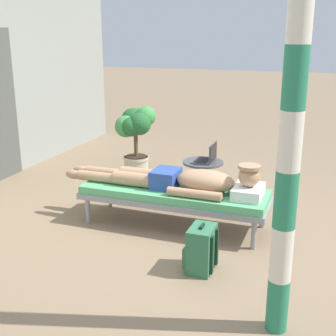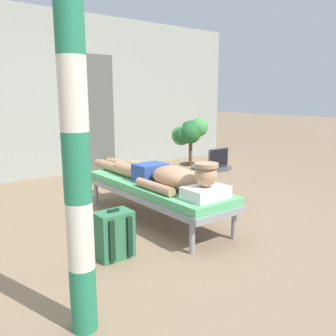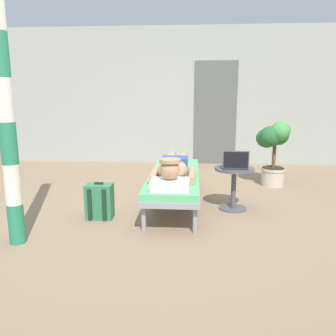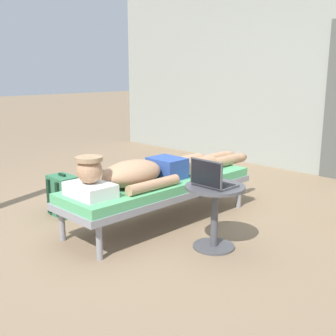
{
  "view_description": "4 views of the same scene",
  "coord_description": "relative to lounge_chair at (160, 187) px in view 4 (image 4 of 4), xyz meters",
  "views": [
    {
      "loc": [
        -4.14,
        -1.34,
        2.0
      ],
      "look_at": [
        -0.06,
        0.15,
        0.69
      ],
      "focal_mm": 49.09,
      "sensor_mm": 36.0,
      "label": 1
    },
    {
      "loc": [
        -2.06,
        -2.87,
        1.34
      ],
      "look_at": [
        0.33,
        0.18,
        0.55
      ],
      "focal_mm": 38.18,
      "sensor_mm": 36.0,
      "label": 2
    },
    {
      "loc": [
        0.38,
        -4.1,
        1.4
      ],
      "look_at": [
        0.06,
        0.21,
        0.47
      ],
      "focal_mm": 37.02,
      "sensor_mm": 36.0,
      "label": 3
    },
    {
      "loc": [
        2.89,
        -2.47,
        1.42
      ],
      "look_at": [
        0.3,
        0.1,
        0.56
      ],
      "focal_mm": 45.11,
      "sensor_mm": 36.0,
      "label": 4
    }
  ],
  "objects": [
    {
      "name": "backpack",
      "position": [
        -0.82,
        -0.54,
        -0.15
      ],
      "size": [
        0.3,
        0.26,
        0.42
      ],
      "color": "#33724C",
      "rests_on": "ground"
    },
    {
      "name": "person_reclining",
      "position": [
        0.0,
        -0.1,
        0.17
      ],
      "size": [
        0.53,
        2.17,
        0.33
      ],
      "color": "white",
      "rests_on": "lounge_chair"
    },
    {
      "name": "laptop",
      "position": [
        0.74,
        -0.15,
        0.24
      ],
      "size": [
        0.31,
        0.24,
        0.23
      ],
      "color": "#4C4C51",
      "rests_on": "side_table"
    },
    {
      "name": "lounge_chair",
      "position": [
        0.0,
        0.0,
        0.0
      ],
      "size": [
        0.63,
        1.99,
        0.42
      ],
      "color": "gray",
      "rests_on": "ground"
    },
    {
      "name": "ground_plane",
      "position": [
        -0.14,
        -0.15,
        -0.35
      ],
      "size": [
        40.0,
        40.0,
        0.0
      ],
      "primitive_type": "plane",
      "color": "#8C7256"
    },
    {
      "name": "house_wall_back",
      "position": [
        -0.0,
        2.9,
        1.0
      ],
      "size": [
        7.6,
        0.2,
        2.7
      ],
      "primitive_type": "cube",
      "color": "#999E93",
      "rests_on": "ground"
    },
    {
      "name": "side_table",
      "position": [
        0.74,
        -0.1,
        0.01
      ],
      "size": [
        0.48,
        0.48,
        0.52
      ],
      "color": "#4C4C51",
      "rests_on": "ground"
    }
  ]
}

